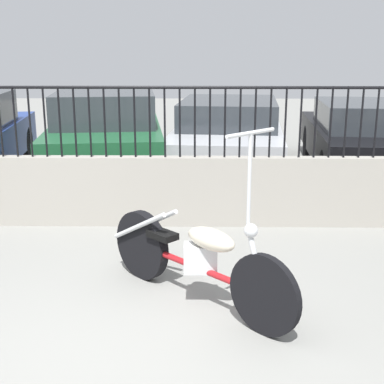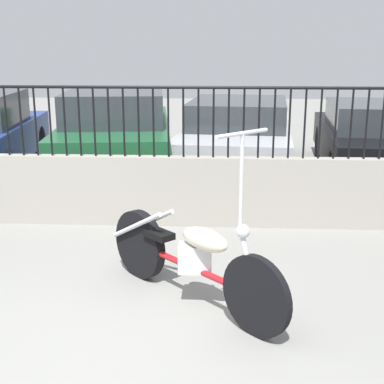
{
  "view_description": "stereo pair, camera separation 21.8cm",
  "coord_description": "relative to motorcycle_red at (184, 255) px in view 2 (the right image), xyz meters",
  "views": [
    {
      "loc": [
        0.59,
        -3.29,
        2.14
      ],
      "look_at": [
        0.52,
        2.03,
        0.7
      ],
      "focal_mm": 50.0,
      "sensor_mm": 36.0,
      "label": 1
    },
    {
      "loc": [
        0.81,
        -3.28,
        2.14
      ],
      "look_at": [
        0.52,
        2.03,
        0.7
      ],
      "focal_mm": 50.0,
      "sensor_mm": 36.0,
      "label": 2
    }
  ],
  "objects": [
    {
      "name": "low_wall",
      "position": [
        -0.51,
        2.03,
        0.02
      ],
      "size": [
        9.85,
        0.18,
        0.86
      ],
      "color": "#9E998E",
      "rests_on": "ground_plane"
    },
    {
      "name": "car_silver",
      "position": [
        0.61,
        5.17,
        0.24
      ],
      "size": [
        2.21,
        4.72,
        1.27
      ],
      "rotation": [
        0.0,
        0.0,
        1.48
      ],
      "color": "black",
      "rests_on": "ground_plane"
    },
    {
      "name": "car_black",
      "position": [
        2.93,
        4.87,
        0.23
      ],
      "size": [
        2.11,
        4.34,
        1.26
      ],
      "rotation": [
        0.0,
        0.0,
        1.48
      ],
      "color": "black",
      "rests_on": "ground_plane"
    },
    {
      "name": "ground_plane",
      "position": [
        -0.51,
        -1.02,
        -0.41
      ],
      "size": [
        40.0,
        40.0,
        0.0
      ],
      "primitive_type": "plane",
      "color": "gray"
    },
    {
      "name": "motorcycle_red",
      "position": [
        0.0,
        0.0,
        0.0
      ],
      "size": [
        1.58,
        1.58,
        1.57
      ],
      "rotation": [
        0.0,
        0.0,
        -0.79
      ],
      "color": "black",
      "rests_on": "ground_plane"
    },
    {
      "name": "car_green",
      "position": [
        -1.53,
        4.92,
        0.3
      ],
      "size": [
        2.31,
        4.67,
        1.43
      ],
      "rotation": [
        0.0,
        0.0,
        1.69
      ],
      "color": "black",
      "rests_on": "ground_plane"
    },
    {
      "name": "fence_railing",
      "position": [
        -0.51,
        2.03,
        1.0
      ],
      "size": [
        9.85,
        0.04,
        0.85
      ],
      "color": "black",
      "rests_on": "low_wall"
    }
  ]
}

